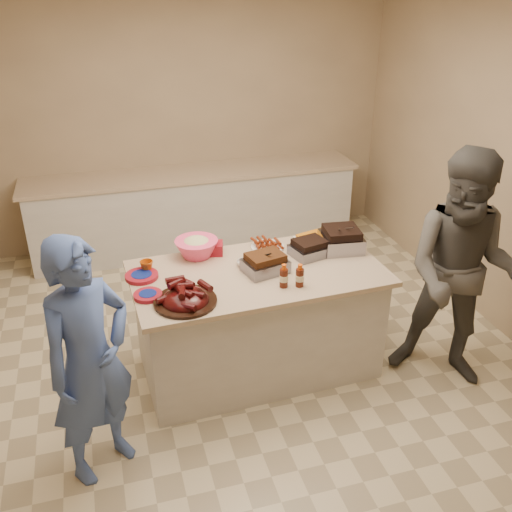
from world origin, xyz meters
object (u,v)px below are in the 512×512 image
object	(u,v)px
mustard_bottle	(246,269)
plastic_cup	(147,272)
roasting_pan	(341,249)
bbq_bottle_a	(284,287)
island	(258,366)
guest_blue	(106,461)
guest_gray	(444,374)
coleslaw_bowl	(197,256)
bbq_bottle_b	(299,286)
rib_platter	(186,303)

from	to	relation	value
mustard_bottle	plastic_cup	world-z (taller)	mustard_bottle
roasting_pan	bbq_bottle_a	distance (m)	0.76
island	bbq_bottle_a	world-z (taller)	bbq_bottle_a
roasting_pan	bbq_bottle_a	xyz separation A→B (m)	(-0.62, -0.43, 0.00)
guest_blue	guest_gray	bearing A→B (deg)	-31.56
bbq_bottle_a	guest_gray	bearing A→B (deg)	-10.42
coleslaw_bowl	bbq_bottle_a	distance (m)	0.80
coleslaw_bowl	guest_gray	bearing A→B (deg)	-26.17
bbq_bottle_b	guest_gray	xyz separation A→B (m)	(1.17, -0.21, -0.87)
plastic_cup	guest_gray	bearing A→B (deg)	-18.32
bbq_bottle_a	guest_blue	world-z (taller)	bbq_bottle_a
roasting_pan	guest_gray	bearing A→B (deg)	-38.77
bbq_bottle_b	roasting_pan	bearing A→B (deg)	41.68
island	guest_blue	world-z (taller)	island
coleslaw_bowl	rib_platter	bearing A→B (deg)	-107.33
rib_platter	bbq_bottle_a	size ratio (longest dim) A/B	2.44
guest_blue	bbq_bottle_a	bearing A→B (deg)	-18.40
island	guest_blue	distance (m)	1.40
bbq_bottle_a	plastic_cup	world-z (taller)	bbq_bottle_a
coleslaw_bowl	bbq_bottle_b	xyz separation A→B (m)	(0.60, -0.66, 0.00)
coleslaw_bowl	roasting_pan	bearing A→B (deg)	-10.16
rib_platter	plastic_cup	xyz separation A→B (m)	(-0.20, 0.50, 0.00)
roasting_pan	coleslaw_bowl	world-z (taller)	coleslaw_bowl
rib_platter	roasting_pan	bearing A→B (deg)	19.01
island	bbq_bottle_a	bearing A→B (deg)	-70.38
mustard_bottle	guest_blue	xyz separation A→B (m)	(-1.15, -0.72, -0.87)
guest_blue	rib_platter	bearing A→B (deg)	-4.16
roasting_pan	bbq_bottle_b	distance (m)	0.69
roasting_pan	guest_blue	distance (m)	2.30
coleslaw_bowl	plastic_cup	world-z (taller)	coleslaw_bowl
roasting_pan	plastic_cup	size ratio (longest dim) A/B	3.19
guest_gray	coleslaw_bowl	bearing A→B (deg)	-169.73
mustard_bottle	plastic_cup	distance (m)	0.73
plastic_cup	guest_gray	size ratio (longest dim) A/B	0.05
roasting_pan	rib_platter	bearing A→B (deg)	-154.10
roasting_pan	bbq_bottle_b	xyz separation A→B (m)	(-0.51, -0.46, 0.00)
roasting_pan	island	bearing A→B (deg)	-160.27
guest_gray	mustard_bottle	bearing A→B (deg)	-164.39
roasting_pan	mustard_bottle	world-z (taller)	roasting_pan
rib_platter	bbq_bottle_b	distance (m)	0.81
guest_gray	guest_blue	bearing A→B (deg)	-139.87
bbq_bottle_a	guest_gray	size ratio (longest dim) A/B	0.10
rib_platter	bbq_bottle_a	world-z (taller)	bbq_bottle_a
coleslaw_bowl	mustard_bottle	distance (m)	0.44
coleslaw_bowl	plastic_cup	size ratio (longest dim) A/B	3.46
mustard_bottle	island	bearing A→B (deg)	-35.53
plastic_cup	guest_blue	world-z (taller)	plastic_cup
mustard_bottle	guest_gray	bearing A→B (deg)	-20.83
rib_platter	mustard_bottle	distance (m)	0.62
island	coleslaw_bowl	distance (m)	1.02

